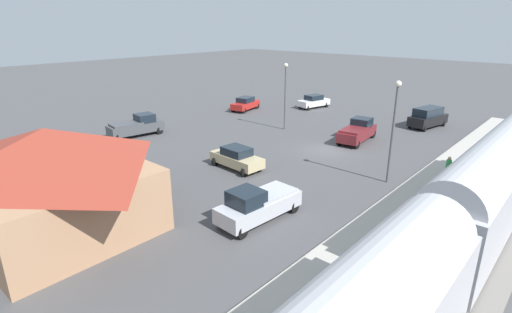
# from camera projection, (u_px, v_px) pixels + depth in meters

# --- Properties ---
(ground_plane) EXTENTS (200.00, 200.00, 0.00)m
(ground_plane) POSITION_uv_depth(u_px,v_px,m) (327.00, 150.00, 35.21)
(ground_plane) COLOR #4C4C4F
(railway_track) EXTENTS (4.80, 70.00, 0.30)m
(railway_track) POSITION_uv_depth(u_px,v_px,m) (505.00, 191.00, 26.39)
(railway_track) COLOR slate
(railway_track) RESTS_ON ground
(platform) EXTENTS (3.20, 46.00, 0.30)m
(platform) POSITION_uv_depth(u_px,v_px,m) (443.00, 176.00, 28.88)
(platform) COLOR #B7B2A8
(platform) RESTS_ON ground
(station_building) EXTENTS (11.04, 9.05, 5.73)m
(station_building) POSITION_uv_depth(u_px,v_px,m) (51.00, 177.00, 21.19)
(station_building) COLOR tan
(station_building) RESTS_ON ground
(pedestrian_on_platform) EXTENTS (0.36, 0.36, 1.71)m
(pedestrian_on_platform) POSITION_uv_depth(u_px,v_px,m) (448.00, 166.00, 27.60)
(pedestrian_on_platform) COLOR #23284C
(pedestrian_on_platform) RESTS_ON platform
(sedan_red) EXTENTS (2.72, 4.78, 1.74)m
(sedan_red) POSITION_uv_depth(u_px,v_px,m) (245.00, 104.00, 50.88)
(sedan_red) COLOR red
(sedan_red) RESTS_ON ground
(pickup_silver) EXTENTS (2.31, 5.52, 2.14)m
(pickup_silver) POSITION_uv_depth(u_px,v_px,m) (258.00, 204.00, 22.46)
(pickup_silver) COLOR silver
(pickup_silver) RESTS_ON ground
(sedan_tan) EXTENTS (4.61, 2.49, 1.74)m
(sedan_tan) POSITION_uv_depth(u_px,v_px,m) (237.00, 158.00, 30.59)
(sedan_tan) COLOR #C6B284
(sedan_tan) RESTS_ON ground
(suv_black) EXTENTS (2.91, 5.19, 2.22)m
(suv_black) POSITION_uv_depth(u_px,v_px,m) (428.00, 117.00, 42.50)
(suv_black) COLOR black
(suv_black) RESTS_ON ground
(pickup_charcoal) EXTENTS (2.73, 5.63, 2.14)m
(pickup_charcoal) POSITION_uv_depth(u_px,v_px,m) (137.00, 126.00, 39.37)
(pickup_charcoal) COLOR #47494F
(pickup_charcoal) RESTS_ON ground
(pickup_maroon) EXTENTS (2.55, 5.58, 2.14)m
(pickup_maroon) POSITION_uv_depth(u_px,v_px,m) (358.00, 131.00, 37.51)
(pickup_maroon) COLOR maroon
(pickup_maroon) RESTS_ON ground
(sedan_white) EXTENTS (2.74, 4.78, 1.74)m
(sedan_white) POSITION_uv_depth(u_px,v_px,m) (314.00, 101.00, 52.36)
(sedan_white) COLOR white
(sedan_white) RESTS_ON ground
(light_pole_near_platform) EXTENTS (0.44, 0.44, 7.30)m
(light_pole_near_platform) POSITION_uv_depth(u_px,v_px,m) (394.00, 120.00, 26.68)
(light_pole_near_platform) COLOR #515156
(light_pole_near_platform) RESTS_ON ground
(light_pole_lot_center) EXTENTS (0.44, 0.44, 7.00)m
(light_pole_lot_center) POSITION_uv_depth(u_px,v_px,m) (285.00, 88.00, 40.63)
(light_pole_lot_center) COLOR #515156
(light_pole_lot_center) RESTS_ON ground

